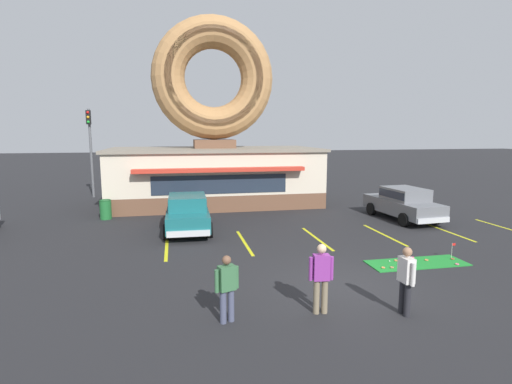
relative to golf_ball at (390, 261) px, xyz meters
The scene contains 25 objects.
ground_plane 2.83m from the golf_ball, 145.20° to the right, with size 160.00×160.00×0.00m, color #232326.
donut_shop_building 13.66m from the golf_ball, 110.42° to the left, with size 12.30×6.75×10.96m.
putting_mat 0.88m from the golf_ball, 17.48° to the right, with size 3.30×1.14×0.03m, color #1E842D.
mini_donut_near_left 1.29m from the golf_ball, ahead, with size 0.13×0.13×0.04m, color #D17F47.
mini_donut_near_right 2.24m from the golf_ball, ahead, with size 0.13×0.13×0.04m, color brown.
mini_donut_mid_left 0.25m from the golf_ball, ahead, with size 0.13×0.13×0.04m, color #D17F47.
mini_donut_mid_centre 2.12m from the golf_ball, 19.43° to the right, with size 0.13×0.13×0.04m, color #D8667F.
mini_donut_mid_right 0.63m from the golf_ball, 113.44° to the right, with size 0.13×0.13×0.04m, color #A5724C.
mini_donut_far_left 0.76m from the golf_ball, 135.00° to the right, with size 0.13×0.13×0.04m, color #D17F47.
mini_donut_far_centre 0.99m from the golf_ball, 11.84° to the left, with size 0.13×0.13×0.04m, color #D8667F.
golf_ball is the anchor object (origin of this frame).
putting_flag_pin 2.31m from the golf_ball, ahead, with size 0.13×0.01×0.55m.
car_grey 7.25m from the golf_ball, 55.38° to the left, with size 2.24×4.68×1.60m.
car_teal 8.68m from the golf_ball, 138.30° to the left, with size 2.05×4.59×1.60m.
pedestrian_blue_sweater_man 6.67m from the golf_ball, 152.15° to the right, with size 0.57×0.35×1.58m.
pedestrian_hooded_kid 4.03m from the golf_ball, 115.16° to the right, with size 0.26×0.60×1.66m.
pedestrian_leather_jacket_man 4.83m from the golf_ball, 139.44° to the right, with size 0.59×0.28×1.71m.
trash_bin 13.73m from the golf_ball, 139.18° to the left, with size 0.57×0.57×0.97m.
traffic_light_pole 20.72m from the golf_ball, 127.16° to the left, with size 0.28×0.47×5.80m.
parking_stripe_far_left 8.07m from the golf_ball, 155.22° to the left, with size 0.12×3.60×0.01m, color yellow.
parking_stripe_left 5.49m from the golf_ball, 141.99° to the left, with size 0.12×3.60×0.01m, color yellow.
parking_stripe_mid_left 3.63m from the golf_ball, 111.44° to the left, with size 0.12×3.60×0.01m, color yellow.
parking_stripe_centre 3.77m from the golf_ball, 63.70° to the left, with size 0.12×3.60×0.01m, color yellow.
parking_stripe_mid_right 5.77m from the golf_ball, 35.91° to the left, with size 0.12×3.60×0.01m, color yellow.
parking_stripe_right 8.38m from the golf_ball, 23.79° to the left, with size 0.12×3.60×0.01m, color yellow.
Camera 1 is at (-4.60, -10.03, 4.32)m, focal length 28.00 mm.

